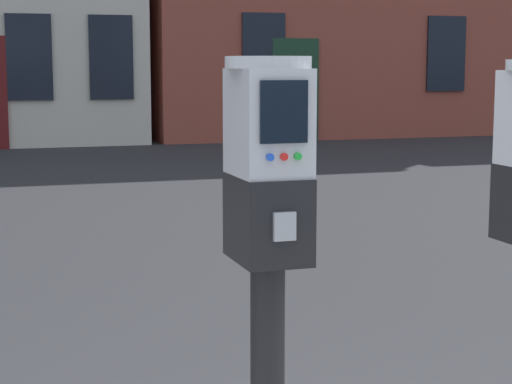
{
  "coord_description": "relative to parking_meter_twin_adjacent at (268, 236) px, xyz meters",
  "views": [
    {
      "loc": [
        -1.05,
        -2.43,
        1.58
      ],
      "look_at": [
        -0.35,
        -0.21,
        1.25
      ],
      "focal_mm": 62.68,
      "sensor_mm": 36.0,
      "label": 1
    }
  ],
  "objects": [
    {
      "name": "parking_meter_twin_adjacent",
      "position": [
        0.0,
        0.0,
        0.0
      ],
      "size": [
        0.22,
        0.25,
        1.46
      ],
      "rotation": [
        0.0,
        0.0,
        -1.56
      ],
      "color": "black",
      "rests_on": "sidewalk_slab"
    }
  ]
}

